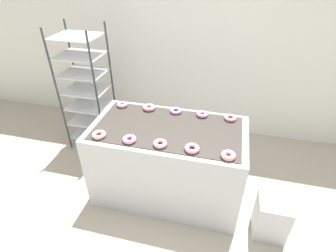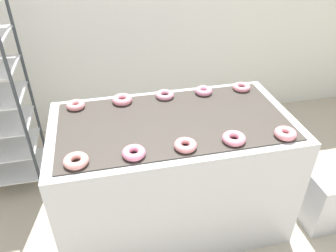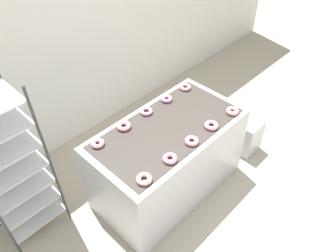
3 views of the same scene
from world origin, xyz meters
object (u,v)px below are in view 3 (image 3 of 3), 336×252
object	(u,v)px
glaze_bin	(247,136)
donut_far_right	(167,99)
donut_near_right	(211,125)
donut_near_rightmost	(232,111)
baking_rack_cart	(9,167)
fryer_machine	(168,159)
donut_far_leftmost	(98,143)
donut_far_rightmost	(185,87)
donut_near_leftmost	(144,179)
donut_far_center	(146,111)
donut_far_left	(124,126)
donut_near_left	(170,159)
donut_near_center	(192,141)

from	to	relation	value
glaze_bin	donut_far_right	xyz separation A→B (m)	(-0.79, 0.59, 0.69)
glaze_bin	donut_near_right	bearing A→B (deg)	-179.70
donut_near_right	donut_near_rightmost	distance (m)	0.31
donut_near_rightmost	donut_far_right	world-z (taller)	donut_near_rightmost
baking_rack_cart	glaze_bin	bearing A→B (deg)	-22.24
fryer_machine	donut_far_leftmost	distance (m)	0.81
fryer_machine	donut_far_right	size ratio (longest dim) A/B	12.45
donut_near_right	donut_far_rightmost	bearing A→B (deg)	63.07
donut_near_leftmost	donut_near_right	bearing A→B (deg)	0.42
donut_near_leftmost	donut_far_center	distance (m)	0.85
donut_far_leftmost	donut_near_leftmost	bearing A→B (deg)	-89.27
donut_near_right	donut_far_center	bearing A→B (deg)	114.73
fryer_machine	donut_far_left	bearing A→B (deg)	133.96
baking_rack_cart	donut_far_leftmost	distance (m)	0.77
glaze_bin	fryer_machine	bearing A→B (deg)	165.24
donut_far_center	donut_far_left	bearing A→B (deg)	-178.49
donut_near_leftmost	donut_near_left	distance (m)	0.30
fryer_machine	donut_far_left	distance (m)	0.63
donut_near_left	donut_far_center	size ratio (longest dim) A/B	1.00
glaze_bin	donut_far_left	bearing A→B (deg)	156.95
donut_near_left	donut_near_rightmost	distance (m)	0.89
donut_far_center	donut_far_rightmost	xyz separation A→B (m)	(0.58, -0.01, 0.00)
donut_near_leftmost	donut_far_leftmost	world-z (taller)	same
fryer_machine	donut_far_center	xyz separation A→B (m)	(0.01, 0.31, 0.47)
donut_far_rightmost	donut_far_center	bearing A→B (deg)	179.23
donut_near_leftmost	donut_far_right	size ratio (longest dim) A/B	1.07
donut_far_right	glaze_bin	bearing A→B (deg)	-36.60
donut_near_center	donut_near_right	size ratio (longest dim) A/B	0.95
baking_rack_cart	donut_far_left	xyz separation A→B (m)	(0.97, -0.37, 0.07)
fryer_machine	donut_far_rightmost	bearing A→B (deg)	27.04
donut_near_right	donut_near_rightmost	size ratio (longest dim) A/B	1.05
donut_far_center	donut_near_leftmost	bearing A→B (deg)	-134.91
donut_near_rightmost	donut_far_right	xyz separation A→B (m)	(-0.30, 0.61, -0.00)
donut_near_right	donut_far_left	xyz separation A→B (m)	(-0.58, 0.59, 0.00)
donut_near_leftmost	donut_far_rightmost	size ratio (longest dim) A/B	1.04
fryer_machine	donut_near_left	distance (m)	0.62
donut_near_center	donut_far_right	distance (m)	0.66
glaze_bin	donut_far_rightmost	size ratio (longest dim) A/B	3.45
fryer_machine	donut_near_left	bearing A→B (deg)	-134.23
fryer_machine	glaze_bin	xyz separation A→B (m)	(1.09, -0.29, -0.22)
donut_near_right	baking_rack_cart	bearing A→B (deg)	148.06
donut_near_center	glaze_bin	bearing A→B (deg)	0.28
baking_rack_cart	glaze_bin	size ratio (longest dim) A/B	3.75
donut_near_right	donut_far_leftmost	xyz separation A→B (m)	(-0.89, 0.58, -0.00)
donut_far_right	donut_near_center	bearing A→B (deg)	-116.54
donut_near_leftmost	donut_far_center	world-z (taller)	donut_near_leftmost
donut_far_left	donut_far_right	bearing A→B (deg)	0.23
donut_far_center	donut_far_leftmost	bearing A→B (deg)	-178.68
fryer_machine	donut_near_leftmost	world-z (taller)	donut_near_leftmost
baking_rack_cart	donut_far_rightmost	size ratio (longest dim) A/B	12.93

